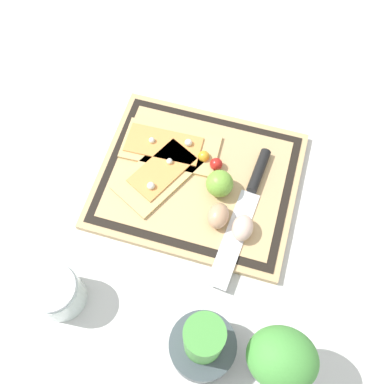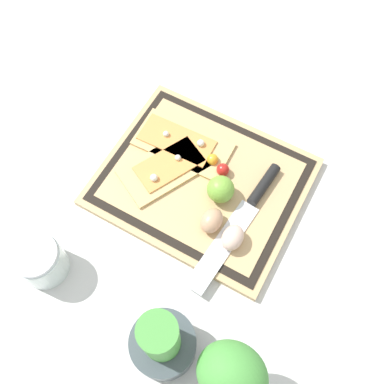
% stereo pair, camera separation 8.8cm
% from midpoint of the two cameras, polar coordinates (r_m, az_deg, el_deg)
% --- Properties ---
extents(ground_plane, '(6.00, 6.00, 0.00)m').
position_cam_midpoint_polar(ground_plane, '(0.95, 3.87, 0.81)').
color(ground_plane, silver).
extents(cutting_board, '(0.41, 0.34, 0.02)m').
position_cam_midpoint_polar(cutting_board, '(0.94, 3.91, 1.07)').
color(cutting_board, tan).
rests_on(cutting_board, ground_plane).
extents(pizza_slice_near, '(0.21, 0.11, 0.02)m').
position_cam_midpoint_polar(pizza_slice_near, '(0.97, 1.27, 5.99)').
color(pizza_slice_near, tan).
rests_on(pizza_slice_near, cutting_board).
extents(pizza_slice_far, '(0.17, 0.21, 0.02)m').
position_cam_midpoint_polar(pizza_slice_far, '(0.94, -0.81, 2.85)').
color(pizza_slice_far, tan).
rests_on(pizza_slice_far, cutting_board).
extents(knife, '(0.06, 0.31, 0.02)m').
position_cam_midpoint_polar(knife, '(0.91, 10.13, -1.90)').
color(knife, silver).
rests_on(knife, cutting_board).
extents(egg_brown, '(0.04, 0.05, 0.04)m').
position_cam_midpoint_polar(egg_brown, '(0.88, 5.36, -3.94)').
color(egg_brown, tan).
rests_on(egg_brown, cutting_board).
extents(egg_pink, '(0.04, 0.05, 0.04)m').
position_cam_midpoint_polar(egg_pink, '(0.87, 8.06, -6.06)').
color(egg_pink, beige).
rests_on(egg_pink, cutting_board).
extents(lime, '(0.06, 0.06, 0.06)m').
position_cam_midpoint_polar(lime, '(0.90, 6.44, 0.06)').
color(lime, '#70A838').
rests_on(lime, cutting_board).
extents(cherry_tomato_red, '(0.03, 0.03, 0.03)m').
position_cam_midpoint_polar(cherry_tomato_red, '(0.94, 6.61, 2.58)').
color(cherry_tomato_red, red).
rests_on(cherry_tomato_red, cutting_board).
extents(cherry_tomato_yellow, '(0.02, 0.02, 0.02)m').
position_cam_midpoint_polar(cherry_tomato_yellow, '(0.95, 5.38, 3.83)').
color(cherry_tomato_yellow, gold).
rests_on(cherry_tomato_yellow, cutting_board).
extents(herb_pot, '(0.11, 0.11, 0.20)m').
position_cam_midpoint_polar(herb_pot, '(0.79, -0.44, -18.94)').
color(herb_pot, '#3D474C').
rests_on(herb_pot, ground_plane).
extents(sauce_jar, '(0.09, 0.09, 0.09)m').
position_cam_midpoint_polar(sauce_jar, '(0.88, -15.94, -8.79)').
color(sauce_jar, silver).
rests_on(sauce_jar, ground_plane).
extents(herb_glass, '(0.11, 0.10, 0.18)m').
position_cam_midpoint_polar(herb_glass, '(0.75, 8.52, -22.43)').
color(herb_glass, silver).
rests_on(herb_glass, ground_plane).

